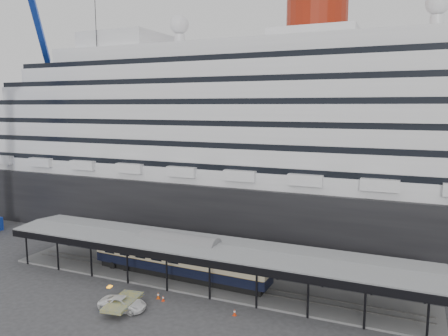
{
  "coord_description": "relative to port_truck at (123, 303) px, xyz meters",
  "views": [
    {
      "loc": [
        23.73,
        -42.86,
        22.41
      ],
      "look_at": [
        1.64,
        8.0,
        14.54
      ],
      "focal_mm": 35.0,
      "sensor_mm": 36.0,
      "label": 1
    }
  ],
  "objects": [
    {
      "name": "traffic_cone_mid",
      "position": [
        2.08,
        4.0,
        -0.34
      ],
      "size": [
        0.51,
        0.51,
        0.8
      ],
      "rotation": [
        0.0,
        0.0,
        0.28
      ],
      "color": "#D1460B",
      "rests_on": "ground"
    },
    {
      "name": "cruise_ship",
      "position": [
        4.84,
        37.39,
        17.61
      ],
      "size": [
        130.0,
        30.0,
        43.9
      ],
      "color": "black",
      "rests_on": "ground"
    },
    {
      "name": "pullman_carriage",
      "position": [
        1.35,
        10.39,
        2.2
      ],
      "size": [
        25.0,
        4.11,
        24.44
      ],
      "rotation": [
        0.0,
        0.0,
        -0.04
      ],
      "color": "black",
      "rests_on": "ground"
    },
    {
      "name": "traffic_cone_right",
      "position": [
        11.89,
        3.7,
        -0.36
      ],
      "size": [
        0.47,
        0.47,
        0.75
      ],
      "rotation": [
        0.0,
        0.0,
        -0.25
      ],
      "color": "red",
      "rests_on": "ground"
    },
    {
      "name": "platform_canopy",
      "position": [
        4.8,
        10.39,
        1.63
      ],
      "size": [
        56.0,
        9.18,
        5.3
      ],
      "color": "slate",
      "rests_on": "ground"
    },
    {
      "name": "ground",
      "position": [
        4.8,
        5.39,
        -0.74
      ],
      "size": [
        200.0,
        200.0,
        0.0
      ],
      "primitive_type": "plane",
      "color": "#333335",
      "rests_on": "ground"
    },
    {
      "name": "port_truck",
      "position": [
        0.0,
        0.0,
        0.0
      ],
      "size": [
        5.58,
        3.13,
        1.47
      ],
      "primitive_type": "imported",
      "rotation": [
        0.0,
        0.0,
        1.71
      ],
      "color": "white",
      "rests_on": "ground"
    },
    {
      "name": "traffic_cone_left",
      "position": [
        2.95,
        3.67,
        -0.4
      ],
      "size": [
        0.4,
        0.4,
        0.67
      ],
      "rotation": [
        0.0,
        0.0,
        0.17
      ],
      "color": "#F2360D",
      "rests_on": "ground"
    }
  ]
}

